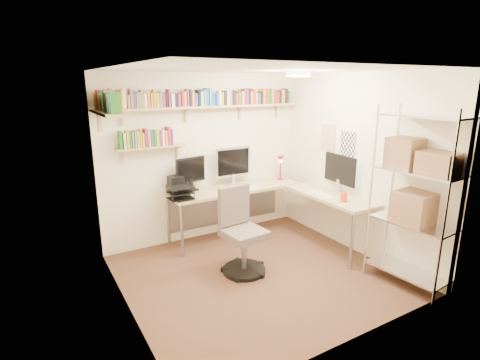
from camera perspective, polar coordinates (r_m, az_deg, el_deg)
name	(u,v)px	position (r m, az deg, el deg)	size (l,w,h in m)	color
ground	(258,274)	(4.91, 2.71, -14.09)	(3.20, 3.20, 0.00)	#462E1E
room_shell	(260,154)	(4.38, 2.99, 3.97)	(3.24, 3.04, 2.52)	#F4EBC7
wall_shelves	(182,108)	(5.28, -8.89, 10.81)	(3.12, 1.09, 0.80)	tan
corner_desk	(252,190)	(5.59, 1.83, -1.58)	(2.48, 2.10, 1.40)	tan
office_chair	(241,237)	(4.80, 0.19, -8.67)	(0.58, 0.58, 1.10)	black
wire_rack	(416,185)	(4.68, 25.28, -0.69)	(0.52, 0.95, 2.12)	silver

